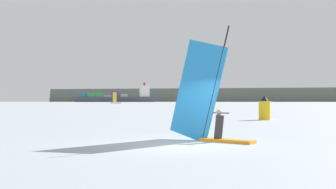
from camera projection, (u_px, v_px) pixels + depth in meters
ground_plane at (177, 145)px, 14.82m from camera, size 4000.00×4000.00×0.00m
windsurfer at (208, 108)px, 16.18m from camera, size 3.63×1.84×4.62m
cargo_ship at (116, 97)px, 761.76m from camera, size 143.31×81.54×36.91m
distant_headland at (232, 96)px, 1104.90m from camera, size 1040.82×430.27×31.22m
channel_buoy at (265, 109)px, 34.29m from camera, size 0.98×0.98×2.08m
small_sailboat at (116, 102)px, 258.66m from camera, size 6.60×5.90×8.12m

